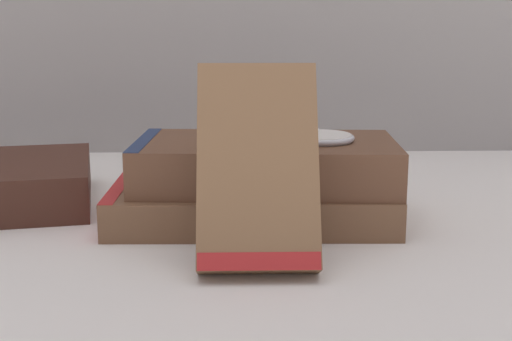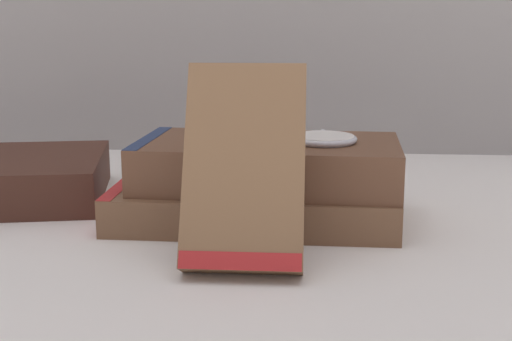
{
  "view_description": "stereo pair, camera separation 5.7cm",
  "coord_description": "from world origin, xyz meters",
  "px_view_note": "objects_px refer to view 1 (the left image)",
  "views": [
    {
      "loc": [
        0.03,
        -0.57,
        0.17
      ],
      "look_at": [
        0.04,
        0.0,
        0.05
      ],
      "focal_mm": 50.0,
      "sensor_mm": 36.0,
      "label": 1
    },
    {
      "loc": [
        0.08,
        -0.57,
        0.17
      ],
      "look_at": [
        0.04,
        0.0,
        0.05
      ],
      "focal_mm": 50.0,
      "sensor_mm": 36.0,
      "label": 2
    }
  ],
  "objects_px": {
    "reading_glasses": "(200,188)",
    "book_flat_top": "(259,163)",
    "book_flat_bottom": "(245,203)",
    "pocket_watch": "(321,138)",
    "book_leaning_front": "(258,174)"
  },
  "relations": [
    {
      "from": "book_flat_bottom",
      "to": "book_flat_top",
      "type": "relative_size",
      "value": 1.07
    },
    {
      "from": "reading_glasses",
      "to": "book_flat_top",
      "type": "bearing_deg",
      "value": -48.76
    },
    {
      "from": "book_flat_bottom",
      "to": "pocket_watch",
      "type": "distance_m",
      "value": 0.09
    },
    {
      "from": "book_leaning_front",
      "to": "reading_glasses",
      "type": "distance_m",
      "value": 0.23
    },
    {
      "from": "book_flat_bottom",
      "to": "book_flat_top",
      "type": "distance_m",
      "value": 0.04
    },
    {
      "from": "book_flat_bottom",
      "to": "book_leaning_front",
      "type": "relative_size",
      "value": 1.71
    },
    {
      "from": "book_leaning_front",
      "to": "pocket_watch",
      "type": "relative_size",
      "value": 2.37
    },
    {
      "from": "pocket_watch",
      "to": "reading_glasses",
      "type": "height_order",
      "value": "pocket_watch"
    },
    {
      "from": "book_flat_top",
      "to": "pocket_watch",
      "type": "relative_size",
      "value": 3.79
    },
    {
      "from": "book_leaning_front",
      "to": "pocket_watch",
      "type": "distance_m",
      "value": 0.12
    },
    {
      "from": "book_flat_bottom",
      "to": "pocket_watch",
      "type": "height_order",
      "value": "pocket_watch"
    },
    {
      "from": "book_flat_bottom",
      "to": "book_flat_top",
      "type": "height_order",
      "value": "book_flat_top"
    },
    {
      "from": "book_flat_top",
      "to": "book_flat_bottom",
      "type": "bearing_deg",
      "value": -170.16
    },
    {
      "from": "book_leaning_front",
      "to": "reading_glasses",
      "type": "bearing_deg",
      "value": 103.36
    },
    {
      "from": "book_flat_bottom",
      "to": "reading_glasses",
      "type": "xyz_separation_m",
      "value": [
        -0.04,
        0.11,
        -0.01
      ]
    }
  ]
}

